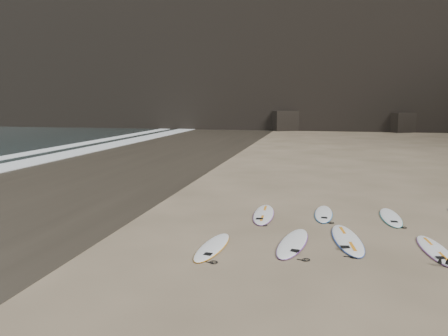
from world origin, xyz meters
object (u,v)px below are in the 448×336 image
at_px(surfboard_2, 347,239).
at_px(surfboard_3, 435,250).
at_px(surfboard_5, 264,214).
at_px(surfboard_6, 324,214).
at_px(surfboard_1, 293,242).
at_px(surfboard_0, 212,246).
at_px(surfboard_7, 391,217).

bearing_deg(surfboard_2, surfboard_3, -17.83).
distance_m(surfboard_5, surfboard_6, 1.97).
distance_m(surfboard_1, surfboard_5, 2.93).
bearing_deg(surfboard_5, surfboard_1, -70.57).
bearing_deg(surfboard_3, surfboard_6, 126.99).
distance_m(surfboard_0, surfboard_7, 6.26).
height_order(surfboard_1, surfboard_2, surfboard_2).
xyz_separation_m(surfboard_5, surfboard_7, (3.98, 0.50, -0.00)).
bearing_deg(surfboard_6, surfboard_5, -163.89).
bearing_deg(surfboard_2, surfboard_0, -166.20).
bearing_deg(surfboard_2, surfboard_6, 95.21).
xyz_separation_m(surfboard_3, surfboard_5, (-4.58, 2.53, 0.00)).
bearing_deg(surfboard_1, surfboard_6, 83.75).
relative_size(surfboard_5, surfboard_7, 1.09).
height_order(surfboard_1, surfboard_6, surfboard_1).
height_order(surfboard_1, surfboard_3, surfboard_1).
relative_size(surfboard_1, surfboard_6, 1.14).
bearing_deg(surfboard_5, surfboard_2, -43.31).
bearing_deg(surfboard_6, surfboard_0, -123.59).
bearing_deg(surfboard_7, surfboard_5, -173.03).
relative_size(surfboard_2, surfboard_7, 1.16).
distance_m(surfboard_2, surfboard_6, 2.71).
height_order(surfboard_5, surfboard_6, surfboard_5).
distance_m(surfboard_1, surfboard_6, 3.31).
distance_m(surfboard_0, surfboard_3, 5.52).
relative_size(surfboard_0, surfboard_3, 0.97).
bearing_deg(surfboard_0, surfboard_1, 24.86).
distance_m(surfboard_3, surfboard_5, 5.23).
height_order(surfboard_2, surfboard_6, surfboard_2).
xyz_separation_m(surfboard_2, surfboard_7, (1.49, 2.65, -0.01)).
height_order(surfboard_0, surfboard_6, surfboard_0).
xyz_separation_m(surfboard_2, surfboard_3, (2.08, -0.38, -0.01)).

